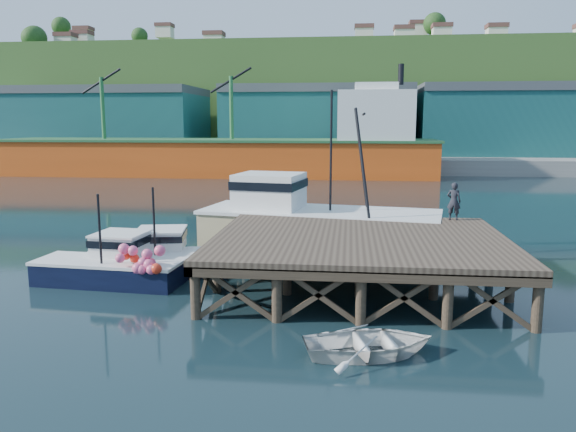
# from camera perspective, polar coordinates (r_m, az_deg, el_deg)

# --- Properties ---
(ground) EXTENTS (300.00, 300.00, 0.00)m
(ground) POSITION_cam_1_polar(r_m,az_deg,el_deg) (24.47, -5.90, -6.62)
(ground) COLOR black
(ground) RESTS_ON ground
(wharf) EXTENTS (12.00, 10.00, 2.62)m
(wharf) POSITION_cam_1_polar(r_m,az_deg,el_deg) (23.29, 7.28, -2.55)
(wharf) COLOR brown
(wharf) RESTS_ON ground
(far_quay) EXTENTS (160.00, 40.00, 2.00)m
(far_quay) POSITION_cam_1_polar(r_m,az_deg,el_deg) (93.28, 3.21, 5.94)
(far_quay) COLOR gray
(far_quay) RESTS_ON ground
(warehouse_left) EXTENTS (32.00, 16.00, 9.00)m
(warehouse_left) POSITION_cam_1_polar(r_m,az_deg,el_deg) (96.65, -18.40, 8.86)
(warehouse_left) COLOR #1A5757
(warehouse_left) RESTS_ON far_quay
(warehouse_mid) EXTENTS (28.00, 16.00, 9.00)m
(warehouse_mid) POSITION_cam_1_polar(r_m,az_deg,el_deg) (88.11, 3.06, 9.31)
(warehouse_mid) COLOR #1A5757
(warehouse_mid) RESTS_ON far_quay
(warehouse_right) EXTENTS (30.00, 16.00, 9.00)m
(warehouse_right) POSITION_cam_1_polar(r_m,az_deg,el_deg) (91.43, 22.41, 8.63)
(warehouse_right) COLOR #1A5757
(warehouse_right) RESTS_ON far_quay
(cargo_ship) EXTENTS (55.50, 10.00, 13.75)m
(cargo_ship) POSITION_cam_1_polar(r_m,az_deg,el_deg) (72.32, -4.50, 6.73)
(cargo_ship) COLOR #E65115
(cargo_ship) RESTS_ON ground
(hillside) EXTENTS (220.00, 50.00, 22.00)m
(hillside) POSITION_cam_1_polar(r_m,az_deg,el_deg) (123.14, 4.03, 11.45)
(hillside) COLOR #2D511E
(hillside) RESTS_ON ground
(boat_navy) EXTENTS (6.42, 3.62, 3.92)m
(boat_navy) POSITION_cam_1_polar(r_m,az_deg,el_deg) (25.22, -17.39, -4.67)
(boat_navy) COLOR black
(boat_navy) RESTS_ON ground
(boat_black) EXTENTS (6.79, 5.64, 4.00)m
(boat_black) POSITION_cam_1_polar(r_m,az_deg,el_deg) (26.35, -13.00, -3.99)
(boat_black) COLOR black
(boat_black) RESTS_ON ground
(trawler) EXTENTS (13.16, 6.64, 8.41)m
(trawler) POSITION_cam_1_polar(r_m,az_deg,el_deg) (29.95, 2.68, -0.20)
(trawler) COLOR tan
(trawler) RESTS_ON ground
(dinghy) EXTENTS (4.40, 3.61, 0.80)m
(dinghy) POSITION_cam_1_polar(r_m,az_deg,el_deg) (17.01, 8.29, -12.61)
(dinghy) COLOR silver
(dinghy) RESTS_ON ground
(dockworker) EXTENTS (0.77, 0.63, 1.81)m
(dockworker) POSITION_cam_1_polar(r_m,az_deg,el_deg) (28.07, 16.49, 1.45)
(dockworker) COLOR black
(dockworker) RESTS_ON wharf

